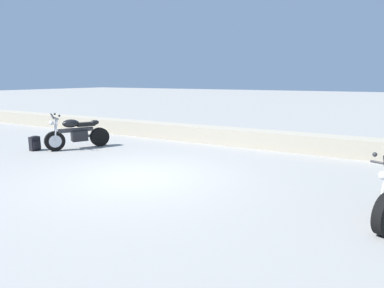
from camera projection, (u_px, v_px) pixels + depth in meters
name	position (u px, v px, depth m)	size (l,w,h in m)	color
ground_plane	(137.00, 177.00, 7.99)	(120.00, 120.00, 0.00)	gray
stone_wall	(224.00, 136.00, 12.02)	(36.00, 0.80, 0.55)	#A89E89
motorcycle_black_near_left	(77.00, 134.00, 11.16)	(1.13, 1.92, 1.18)	black
rider_backpack	(35.00, 143.00, 10.87)	(0.27, 0.31, 0.47)	black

